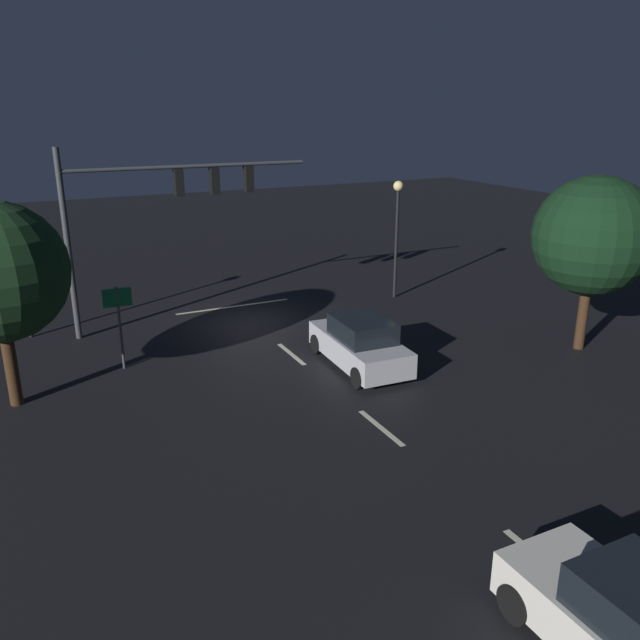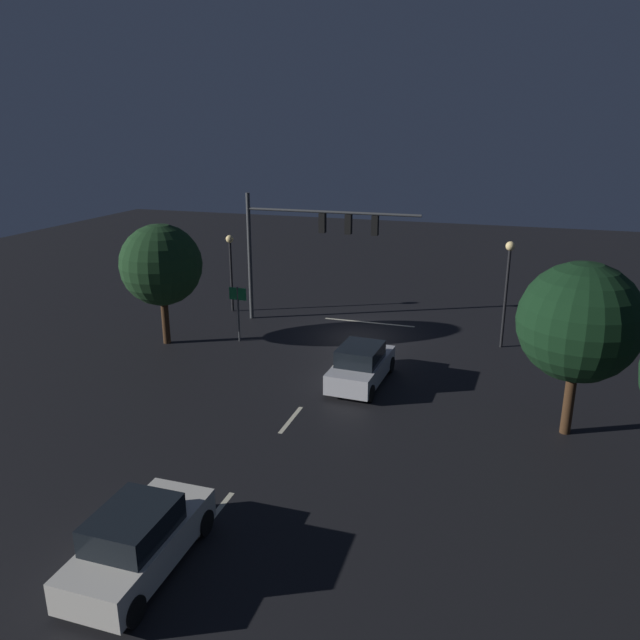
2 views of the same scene
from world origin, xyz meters
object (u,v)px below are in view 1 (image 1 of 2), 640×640
at_px(car_approaching, 360,344).
at_px(street_lamp_left_kerb, 397,217).
at_px(route_sign, 118,310).
at_px(tree_left_far, 593,236).
at_px(car_distant, 639,633).
at_px(street_lamp_right_kerb, 19,254).
at_px(traffic_signal_assembly, 159,201).

xyz_separation_m(car_approaching, street_lamp_left_kerb, (-5.39, -6.37, 2.81)).
height_order(route_sign, tree_left_far, tree_left_far).
distance_m(car_distant, street_lamp_right_kerb, 21.78).
distance_m(street_lamp_left_kerb, street_lamp_right_kerb, 15.12).
xyz_separation_m(street_lamp_left_kerb, route_sign, (12.45, 3.10, -1.60)).
bearing_deg(traffic_signal_assembly, car_distant, 96.97).
bearing_deg(route_sign, car_approaching, 155.16).
bearing_deg(street_lamp_left_kerb, traffic_signal_assembly, -3.55).
bearing_deg(tree_left_far, traffic_signal_assembly, -35.62).
distance_m(car_distant, street_lamp_left_kerb, 20.55).
bearing_deg(street_lamp_right_kerb, traffic_signal_assembly, 169.80).
height_order(street_lamp_left_kerb, tree_left_far, tree_left_far).
height_order(street_lamp_right_kerb, route_sign, street_lamp_right_kerb).
distance_m(car_approaching, street_lamp_right_kerb, 12.68).
height_order(street_lamp_left_kerb, route_sign, street_lamp_left_kerb).
relative_size(car_approaching, tree_left_far, 0.73).
distance_m(route_sign, tree_left_far, 15.93).
distance_m(car_approaching, street_lamp_left_kerb, 8.80).
height_order(traffic_signal_assembly, street_lamp_right_kerb, traffic_signal_assembly).
height_order(street_lamp_left_kerb, street_lamp_right_kerb, street_lamp_left_kerb).
distance_m(traffic_signal_assembly, tree_left_far, 15.43).
bearing_deg(car_approaching, traffic_signal_assembly, -56.22).
relative_size(traffic_signal_assembly, tree_left_far, 1.53).
bearing_deg(traffic_signal_assembly, tree_left_far, 144.38).
xyz_separation_m(street_lamp_right_kerb, route_sign, (-2.59, 4.62, -1.15)).
relative_size(street_lamp_left_kerb, street_lamp_right_kerb, 1.17).
height_order(car_approaching, street_lamp_left_kerb, street_lamp_left_kerb).
height_order(car_distant, street_lamp_right_kerb, street_lamp_right_kerb).
height_order(traffic_signal_assembly, route_sign, traffic_signal_assembly).
height_order(traffic_signal_assembly, tree_left_far, traffic_signal_assembly).
bearing_deg(street_lamp_right_kerb, tree_left_far, 150.57).
xyz_separation_m(car_approaching, route_sign, (7.06, -3.27, 1.20)).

